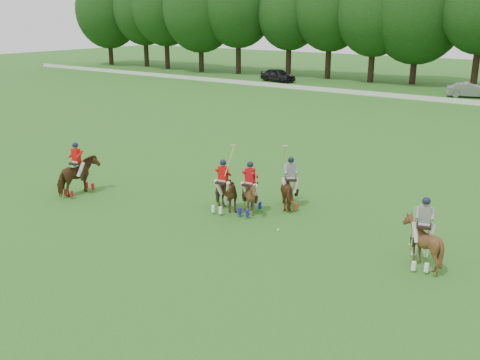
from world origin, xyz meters
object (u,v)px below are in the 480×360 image
Objects in this scene: polo_red_c at (250,196)px; polo_stripe_b at (422,242)px; polo_red_b at (223,193)px; car_mid at (470,90)px; polo_red_a at (78,176)px; polo_stripe_a at (290,190)px; polo_ball at (278,230)px; car_left at (278,75)px.

polo_red_c is 0.95× the size of polo_stripe_b.
polo_stripe_b is at bearing -2.10° from polo_red_b.
car_mid is 1.78× the size of polo_red_a.
polo_stripe_a is at bearing 44.16° from polo_red_b.
car_mid is at bearing 93.57° from polo_ball.
car_mid is (21.66, 0.00, -0.08)m from car_left.
polo_red_a reaches higher than car_mid.
polo_red_a is at bearing -149.23° from car_left.
polo_red_b is at bearing 161.99° from car_mid.
polo_red_a is at bearing -154.78° from polo_stripe_a.
car_left is 50.33× the size of polo_ball.
polo_red_b is at bearing 169.75° from polo_ball.
polo_stripe_b is (8.12, -0.30, 0.07)m from polo_red_b.
car_mid is 46.67× the size of polo_ball.
polo_red_b reaches higher than polo_red_a.
polo_red_b is 1.00× the size of polo_stripe_a.
polo_red_a is 7.95m from polo_red_c.
polo_stripe_a is (1.48, -36.54, 0.07)m from car_mid.
polo_stripe_b reaches higher than polo_red_c.
polo_red_c is at bearing 154.76° from polo_ball.
car_left is 43.25m from polo_stripe_a.
polo_red_c is at bearing 163.58° from car_mid.
polo_red_b is 3.08m from polo_ball.
polo_red_b is 1.18× the size of polo_stripe_b.
polo_red_c is at bearing 18.26° from polo_red_b.
polo_red_b reaches higher than polo_stripe_b.
polo_stripe_a is at bearing 165.07° from car_mid.
polo_red_a is 14.73m from polo_stripe_b.
polo_red_c is at bearing -120.28° from polo_stripe_a.
polo_stripe_a is 2.74m from polo_ball.
car_left is 1.68× the size of polo_red_b.
polo_stripe_a reaches higher than polo_stripe_b.
car_mid is 41.14m from polo_red_a.
polo_red_c is (1.07, 0.35, 0.01)m from polo_red_b.
polo_stripe_b is (14.63, 1.77, -0.04)m from polo_red_a.
polo_stripe_b reaches higher than car_left.
polo_red_c is at bearing 174.73° from polo_stripe_b.
polo_red_c reaches higher than car_left.
car_left is 21.66m from car_mid.
car_left is 2.09× the size of polo_red_c.
polo_red_c is 0.80× the size of polo_stripe_a.
car_left is at bearing 118.80° from polo_red_b.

